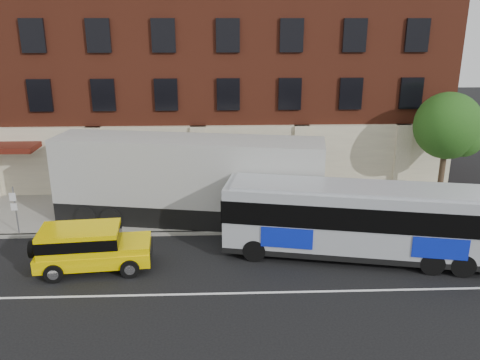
{
  "coord_description": "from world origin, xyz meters",
  "views": [
    {
      "loc": [
        1.31,
        -15.96,
        9.92
      ],
      "look_at": [
        2.16,
        5.5,
        2.93
      ],
      "focal_mm": 36.73,
      "sensor_mm": 36.0,
      "label": 1
    }
  ],
  "objects_px": {
    "sign_pole": "(15,208)",
    "yellow_suv": "(88,246)",
    "city_bus": "(363,219)",
    "street_tree": "(448,128)",
    "shipping_container": "(189,182)"
  },
  "relations": [
    {
      "from": "yellow_suv",
      "to": "shipping_container",
      "type": "bearing_deg",
      "value": 51.19
    },
    {
      "from": "street_tree",
      "to": "yellow_suv",
      "type": "distance_m",
      "value": 19.31
    },
    {
      "from": "sign_pole",
      "to": "street_tree",
      "type": "height_order",
      "value": "street_tree"
    },
    {
      "from": "sign_pole",
      "to": "yellow_suv",
      "type": "distance_m",
      "value": 5.51
    },
    {
      "from": "sign_pole",
      "to": "shipping_container",
      "type": "height_order",
      "value": "shipping_container"
    },
    {
      "from": "city_bus",
      "to": "yellow_suv",
      "type": "relative_size",
      "value": 2.46
    },
    {
      "from": "sign_pole",
      "to": "city_bus",
      "type": "height_order",
      "value": "city_bus"
    },
    {
      "from": "sign_pole",
      "to": "street_tree",
      "type": "bearing_deg",
      "value": 8.61
    },
    {
      "from": "city_bus",
      "to": "shipping_container",
      "type": "relative_size",
      "value": 0.9
    },
    {
      "from": "sign_pole",
      "to": "yellow_suv",
      "type": "height_order",
      "value": "sign_pole"
    },
    {
      "from": "street_tree",
      "to": "shipping_container",
      "type": "height_order",
      "value": "street_tree"
    },
    {
      "from": "shipping_container",
      "to": "street_tree",
      "type": "bearing_deg",
      "value": 8.05
    },
    {
      "from": "sign_pole",
      "to": "street_tree",
      "type": "distance_m",
      "value": 22.49
    },
    {
      "from": "sign_pole",
      "to": "shipping_container",
      "type": "bearing_deg",
      "value": 9.57
    },
    {
      "from": "street_tree",
      "to": "shipping_container",
      "type": "xyz_separation_m",
      "value": [
        -13.88,
        -1.96,
        -2.21
      ]
    }
  ]
}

